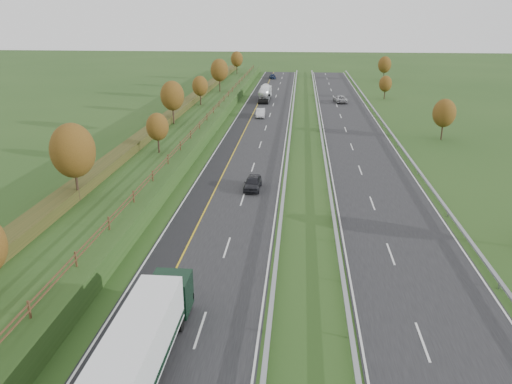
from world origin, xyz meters
TOP-DOWN VIEW (x-y plane):
  - ground at (8.00, 55.00)m, footprint 400.00×400.00m
  - near_carriageway at (0.00, 60.00)m, footprint 10.50×200.00m
  - far_carriageway at (16.50, 60.00)m, footprint 10.50×200.00m
  - hard_shoulder at (-3.75, 60.00)m, footprint 3.00×200.00m
  - lane_markings at (6.40, 59.88)m, footprint 26.75×200.00m
  - embankment_left at (-13.00, 60.00)m, footprint 12.00×200.00m
  - hedge_left at (-15.00, 60.00)m, footprint 2.20×180.00m
  - fence_left at (-8.50, 59.59)m, footprint 0.12×189.06m
  - median_barrier_near at (5.70, 60.00)m, footprint 0.32×200.00m
  - median_barrier_far at (10.80, 60.00)m, footprint 0.32×200.00m
  - outer_barrier_far at (22.30, 60.00)m, footprint 0.32×200.00m
  - trees_left at (-12.64, 56.63)m, footprint 6.64×164.30m
  - trees_far at (29.80, 89.21)m, footprint 8.45×118.60m
  - box_lorry at (-0.91, 5.22)m, footprint 2.58×16.28m
  - road_tanker at (-1.04, 100.40)m, footprint 2.40×11.22m
  - car_dark_near at (2.05, 38.36)m, footprint 1.94×4.58m
  - car_silver_mid at (-0.47, 80.88)m, footprint 1.90×4.92m
  - car_small_far at (-1.60, 141.45)m, footprint 2.38×4.64m
  - car_oncoming at (16.22, 99.15)m, footprint 3.25×5.98m

SIDE VIEW (x-z plane):
  - ground at x=8.00m, z-range 0.00..0.00m
  - near_carriageway at x=0.00m, z-range 0.00..0.04m
  - far_carriageway at x=16.50m, z-range 0.00..0.04m
  - hard_shoulder at x=-3.75m, z-range 0.00..0.04m
  - lane_markings at x=6.40m, z-range 0.04..0.05m
  - median_barrier_near at x=5.70m, z-range 0.26..0.97m
  - median_barrier_far at x=10.80m, z-range 0.26..0.97m
  - outer_barrier_far at x=22.30m, z-range 0.26..0.97m
  - car_small_far at x=-1.60m, z-range 0.04..1.33m
  - car_dark_near at x=2.05m, z-range 0.04..1.59m
  - car_oncoming at x=16.22m, z-range 0.04..1.63m
  - car_silver_mid at x=-0.47m, z-range 0.04..1.64m
  - embankment_left at x=-13.00m, z-range 0.00..2.00m
  - road_tanker at x=-1.04m, z-range 0.13..3.59m
  - box_lorry at x=-0.91m, z-range 0.30..4.36m
  - hedge_left at x=-15.00m, z-range 2.00..3.10m
  - fence_left at x=-8.50m, z-range 2.13..3.33m
  - trees_far at x=29.80m, z-range 0.69..7.81m
  - trees_left at x=-12.64m, z-range 2.53..10.20m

